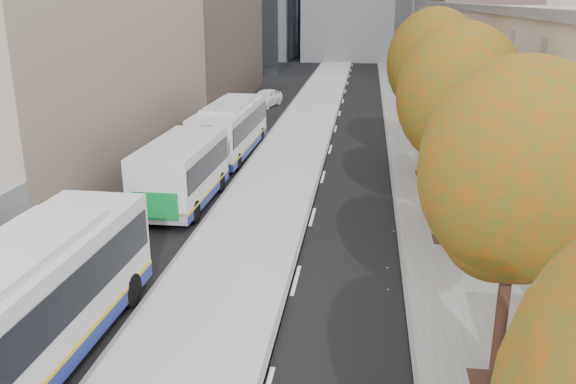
# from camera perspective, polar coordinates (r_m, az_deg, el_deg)

# --- Properties ---
(bus_platform) EXTENTS (4.25, 150.00, 0.15)m
(bus_platform) POSITION_cam_1_polar(r_m,az_deg,el_deg) (36.05, 0.34, 3.87)
(bus_platform) COLOR silver
(bus_platform) RESTS_ON ground
(sidewalk) EXTENTS (4.75, 150.00, 0.08)m
(sidewalk) POSITION_cam_1_polar(r_m,az_deg,el_deg) (36.00, 13.10, 3.33)
(sidewalk) COLOR slate
(sidewalk) RESTS_ON ground
(building_tan) EXTENTS (18.00, 92.00, 8.00)m
(building_tan) POSITION_cam_1_polar(r_m,az_deg,el_deg) (65.68, 21.13, 12.46)
(building_tan) COLOR gray
(building_tan) RESTS_ON ground
(tree_c) EXTENTS (4.20, 4.20, 7.28)m
(tree_c) POSITION_cam_1_polar(r_m,az_deg,el_deg) (13.59, 20.80, 1.82)
(tree_c) COLOR black
(tree_c) RESTS_ON sidewalk
(tree_d) EXTENTS (4.40, 4.40, 7.60)m
(tree_d) POSITION_cam_1_polar(r_m,az_deg,el_deg) (22.22, 15.77, 8.69)
(tree_d) COLOR black
(tree_d) RESTS_ON sidewalk
(tree_e) EXTENTS (4.60, 4.60, 7.92)m
(tree_e) POSITION_cam_1_polar(r_m,az_deg,el_deg) (31.06, 13.53, 11.66)
(tree_e) COLOR black
(tree_e) RESTS_ON sidewalk
(bus_far) EXTENTS (2.78, 17.17, 2.86)m
(bus_far) POSITION_cam_1_polar(r_m,az_deg,el_deg) (31.58, -7.04, 4.51)
(bus_far) COLOR silver
(bus_far) RESTS_ON ground
(distant_car) EXTENTS (2.67, 4.54, 1.45)m
(distant_car) POSITION_cam_1_polar(r_m,az_deg,el_deg) (51.49, -2.11, 8.79)
(distant_car) COLOR white
(distant_car) RESTS_ON ground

